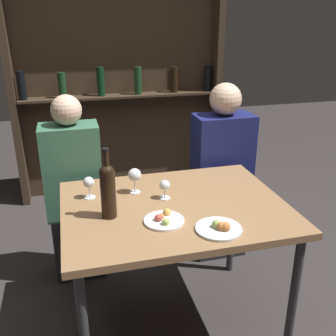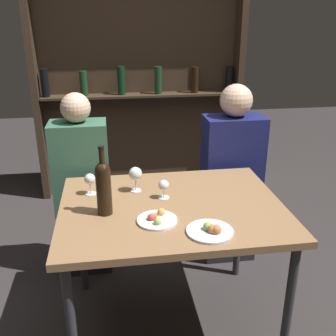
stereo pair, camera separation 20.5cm
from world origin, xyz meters
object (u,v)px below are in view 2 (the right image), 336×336
Objects in this scene: food_plate_1 at (210,230)px; seated_person_left at (83,192)px; wine_glass_2 at (90,180)px; wine_bottle at (104,185)px; wine_glass_0 at (164,186)px; seated_person_right at (231,180)px; food_plate_0 at (157,219)px; wine_glass_1 at (135,174)px.

food_plate_1 is 1.11m from seated_person_left.
food_plate_1 is at bearing -42.04° from wine_glass_2.
wine_bottle is 2.91× the size of wine_glass_2.
food_plate_1 is 0.17× the size of seated_person_left.
wine_glass_2 is (-0.38, 0.10, 0.01)m from wine_glass_0.
wine_glass_0 is 0.79m from seated_person_right.
wine_bottle is at bearing -76.70° from seated_person_left.
seated_person_right reaches higher than seated_person_left.
seated_person_left is 0.98× the size of seated_person_right.
wine_bottle is 1.63× the size of food_plate_1.
seated_person_right is (0.54, 0.53, -0.23)m from wine_glass_0.
food_plate_0 is 0.99m from seated_person_right.
wine_glass_0 is 0.08× the size of seated_person_right.
wine_glass_0 is 0.26m from food_plate_0.
seated_person_right is at bearing 0.00° from seated_person_left.
wine_glass_1 reaches higher than food_plate_0.
food_plate_1 is at bearing -28.88° from wine_bottle.
food_plate_0 is at bearing -105.23° from wine_glass_0.
wine_glass_2 is (-0.24, -0.00, -0.02)m from wine_glass_1.
wine_glass_1 is at bearing 141.57° from wine_glass_0.
wine_bottle is 0.34m from wine_glass_0.
wine_glass_1 reaches higher than wine_glass_0.
food_plate_0 is (0.24, -0.12, -0.14)m from wine_bottle.
seated_person_right is (0.92, 0.42, -0.24)m from wine_glass_2.
wine_bottle is 0.54m from food_plate_1.
food_plate_1 is (0.16, -0.38, -0.06)m from wine_glass_0.
food_plate_0 is at bearing -62.93° from seated_person_left.
seated_person_left reaches higher than wine_glass_0.
wine_glass_1 is at bearing 54.66° from wine_bottle.
wine_glass_0 is 0.74m from seated_person_left.
wine_bottle reaches higher than food_plate_0.
wine_glass_0 is 0.40m from wine_glass_2.
wine_bottle reaches higher than food_plate_1.
wine_bottle is at bearing 154.08° from food_plate_0.
wine_glass_1 is at bearing -148.26° from seated_person_right.
seated_person_left reaches higher than food_plate_0.
food_plate_0 is (0.32, -0.35, -0.07)m from wine_glass_2.
seated_person_right is (0.38, 0.91, -0.17)m from food_plate_1.
seated_person_left is at bearing 100.43° from wine_glass_2.
food_plate_1 is 0.17× the size of seated_person_right.
wine_glass_1 is 0.73× the size of food_plate_0.
seated_person_left is (-0.39, 0.77, -0.19)m from food_plate_0.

